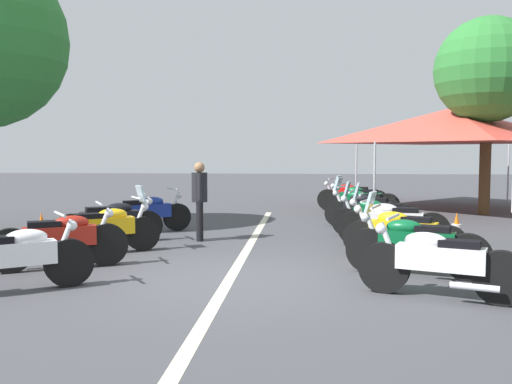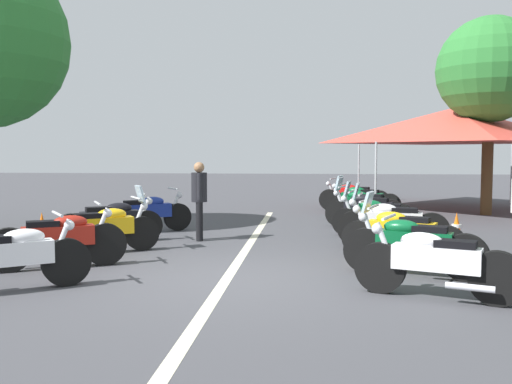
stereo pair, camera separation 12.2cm
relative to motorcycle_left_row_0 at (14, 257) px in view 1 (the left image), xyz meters
name	(u,v)px [view 1 (the left image)]	position (x,y,z in m)	size (l,w,h in m)	color
ground_plane	(230,279)	(1.00, -2.66, -0.46)	(80.00, 80.00, 0.00)	#424247
lane_centre_stripe	(247,250)	(3.39, -2.66, -0.46)	(13.17, 0.16, 0.01)	beige
motorcycle_left_row_0	(14,257)	(0.00, 0.00, 0.00)	(1.30, 1.76, 1.00)	black
motorcycle_left_row_1	(61,239)	(1.48, 0.03, 0.01)	(1.13, 1.90, 1.02)	black
motorcycle_left_row_2	(104,228)	(2.84, -0.17, 0.00)	(1.23, 1.83, 1.20)	black
motorcycle_left_row_3	(111,221)	(3.97, 0.11, -0.01)	(1.18, 1.91, 0.99)	black
motorcycle_left_row_4	(145,213)	(5.45, -0.17, 0.00)	(1.32, 1.89, 1.00)	black
motorcycle_right_row_0	(439,262)	(0.17, -5.37, 0.00)	(0.97, 1.95, 1.01)	black
motorcycle_right_row_1	(414,244)	(1.43, -5.32, 0.02)	(0.94, 2.01, 1.23)	black
motorcycle_right_row_2	(402,232)	(2.85, -5.38, -0.01)	(1.01, 2.00, 0.98)	black
motorcycle_right_row_3	(392,222)	(4.02, -5.39, 0.02)	(0.77, 2.10, 1.23)	black
motorcycle_right_row_4	(377,216)	(5.28, -5.27, 0.00)	(0.81, 1.96, 1.19)	black
motorcycle_right_row_5	(366,209)	(6.75, -5.21, 0.00)	(0.99, 2.04, 1.20)	black
motorcycle_right_row_6	(362,204)	(7.98, -5.22, 0.00)	(0.95, 1.95, 1.20)	black
motorcycle_right_row_7	(360,199)	(9.43, -5.32, 0.00)	(0.94, 2.14, 1.01)	black
motorcycle_right_row_8	(352,196)	(10.65, -5.18, 0.00)	(0.93, 2.15, 1.01)	black
traffic_cone_1	(456,228)	(4.65, -6.76, -0.17)	(0.36, 0.36, 0.61)	orange
traffic_cone_2	(42,228)	(3.92, 1.51, -0.17)	(0.36, 0.36, 0.61)	orange
bystander_1	(200,195)	(4.47, -1.59, 0.48)	(0.52, 0.32, 1.61)	black
roadside_tree_0	(488,71)	(9.98, -8.94, 3.67)	(3.01, 3.01, 5.67)	brown
event_tent	(452,125)	(11.33, -8.31, 2.19)	(5.99, 5.99, 3.20)	#E54C3F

